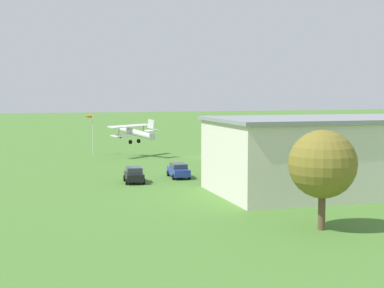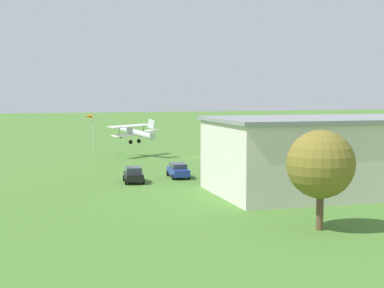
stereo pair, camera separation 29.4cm
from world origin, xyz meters
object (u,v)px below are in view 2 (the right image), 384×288
object	(u,v)px
hangar	(340,154)
car_blue	(178,170)
person_near_hangar_door	(212,167)
person_watching_takeoff	(301,164)
person_beside_truck	(278,162)
windsock	(89,119)
car_yellow	(354,162)
car_black	(133,175)
biplane	(135,132)
person_by_parked_cars	(309,166)
tree_behind_hangar_left	(321,164)

from	to	relation	value
hangar	car_blue	distance (m)	18.78
person_near_hangar_door	person_watching_takeoff	bearing A→B (deg)	175.86
car_blue	person_beside_truck	size ratio (longest dim) A/B	2.74
car_blue	windsock	bearing A→B (deg)	-77.23
car_yellow	car_black	distance (m)	28.93
biplane	person_by_parked_cars	bearing A→B (deg)	125.11
car_black	person_beside_truck	size ratio (longest dim) A/B	2.46
hangar	person_near_hangar_door	size ratio (longest dim) A/B	15.27
person_beside_truck	person_near_hangar_door	size ratio (longest dim) A/B	1.00
car_yellow	person_beside_truck	bearing A→B (deg)	-23.36
car_blue	tree_behind_hangar_left	bearing A→B (deg)	94.56
car_black	person_beside_truck	distance (m)	21.11
person_watching_takeoff	windsock	bearing A→B (deg)	-49.37
biplane	car_blue	world-z (taller)	biplane
person_beside_truck	tree_behind_hangar_left	world-z (taller)	tree_behind_hangar_left
windsock	car_black	bearing A→B (deg)	91.05
car_black	person_by_parked_cars	bearing A→B (deg)	-176.11
person_by_parked_cars	person_beside_truck	distance (m)	5.00
person_beside_truck	tree_behind_hangar_left	distance (m)	34.22
biplane	car_blue	bearing A→B (deg)	89.82
car_black	car_blue	bearing A→B (deg)	-159.66
person_near_hangar_door	windsock	xyz separation A→B (m)	(10.92, -25.23, 4.70)
car_blue	windsock	world-z (taller)	windsock
car_blue	person_watching_takeoff	distance (m)	16.25
person_beside_truck	person_by_parked_cars	bearing A→B (deg)	111.34
person_by_parked_cars	car_blue	bearing A→B (deg)	-2.04
person_watching_takeoff	windsock	world-z (taller)	windsock
car_yellow	tree_behind_hangar_left	distance (m)	35.17
person_beside_truck	person_watching_takeoff	xyz separation A→B (m)	(-1.63, 3.02, -0.06)
hangar	person_near_hangar_door	distance (m)	17.68
car_blue	person_near_hangar_door	xyz separation A→B (m)	(-4.78, -1.88, -0.02)
person_by_parked_cars	windsock	bearing A→B (deg)	-50.85
biplane	person_near_hangar_door	world-z (taller)	biplane
car_yellow	car_black	xyz separation A→B (m)	(28.83, 2.42, 0.00)
hangar	person_beside_truck	size ratio (longest dim) A/B	15.30
car_yellow	person_watching_takeoff	size ratio (longest dim) A/B	3.08
car_yellow	person_near_hangar_door	size ratio (longest dim) A/B	2.86
car_black	person_watching_takeoff	bearing A→B (deg)	-171.83
person_near_hangar_door	hangar	bearing A→B (deg)	115.86
person_near_hangar_door	person_watching_takeoff	distance (m)	11.47
car_black	car_yellow	bearing A→B (deg)	-175.19
person_by_parked_cars	windsock	world-z (taller)	windsock
hangar	car_black	xyz separation A→B (m)	(18.00, -11.75, -2.78)
person_beside_truck	tree_behind_hangar_left	size ratio (longest dim) A/B	0.24
person_watching_takeoff	car_yellow	bearing A→B (deg)	174.22
person_near_hangar_door	windsock	size ratio (longest dim) A/B	0.27
person_by_parked_cars	person_near_hangar_door	distance (m)	11.88
hangar	windsock	distance (m)	44.98
person_watching_takeoff	person_beside_truck	bearing A→B (deg)	-61.59
car_black	person_watching_takeoff	distance (m)	22.05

